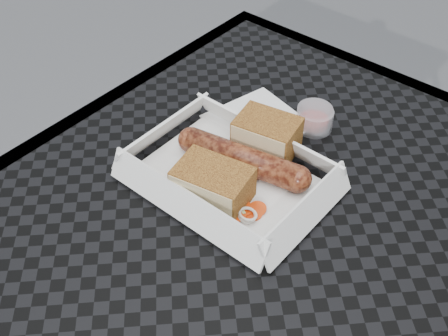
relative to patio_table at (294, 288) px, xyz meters
name	(u,v)px	position (x,y,z in m)	size (l,w,h in m)	color
patio_table	(294,288)	(0.00, 0.00, 0.00)	(0.80, 0.80, 0.74)	black
food_tray	(229,180)	(-0.13, 0.03, 0.08)	(0.22, 0.15, 0.00)	white
bratwurst	(243,159)	(-0.13, 0.06, 0.10)	(0.19, 0.07, 0.04)	brown
bread_near	(267,135)	(-0.13, 0.11, 0.10)	(0.08, 0.06, 0.05)	#946025
bread_far	(213,184)	(-0.13, 0.00, 0.10)	(0.09, 0.06, 0.05)	#946025
veg_garnish	(247,212)	(-0.08, 0.00, 0.08)	(0.03, 0.03, 0.00)	red
napkin	(257,122)	(-0.18, 0.15, 0.08)	(0.12, 0.12, 0.00)	white
condiment_cup_sauce	(314,117)	(-0.11, 0.20, 0.09)	(0.05, 0.05, 0.03)	#97110B
condiment_cup_empty	(315,120)	(-0.11, 0.19, 0.09)	(0.05, 0.05, 0.03)	silver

